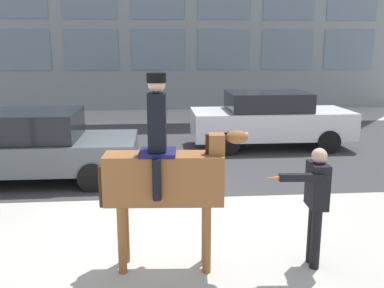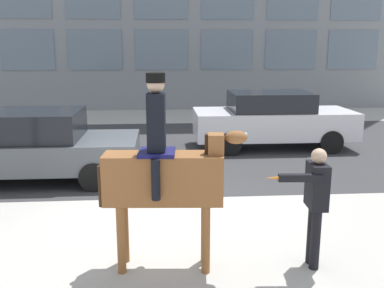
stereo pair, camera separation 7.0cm
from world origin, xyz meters
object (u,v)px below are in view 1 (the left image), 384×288
mounted_horse_lead (166,173)px  street_car_far_lane (270,119)px  pedestrian_bystander (316,198)px  street_car_near_lane (31,146)px

mounted_horse_lead → street_car_far_lane: size_ratio=0.56×
pedestrian_bystander → street_car_near_lane: bearing=-38.3°
street_car_far_lane → pedestrian_bystander: bearing=-100.2°
pedestrian_bystander → street_car_far_lane: 7.11m
pedestrian_bystander → street_car_far_lane: size_ratio=0.36×
mounted_horse_lead → street_car_near_lane: bearing=128.4°
mounted_horse_lead → pedestrian_bystander: mounted_horse_lead is taller
street_car_near_lane → pedestrian_bystander: bearing=-41.6°
mounted_horse_lead → pedestrian_bystander: bearing=0.2°
mounted_horse_lead → street_car_near_lane: mounted_horse_lead is taller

